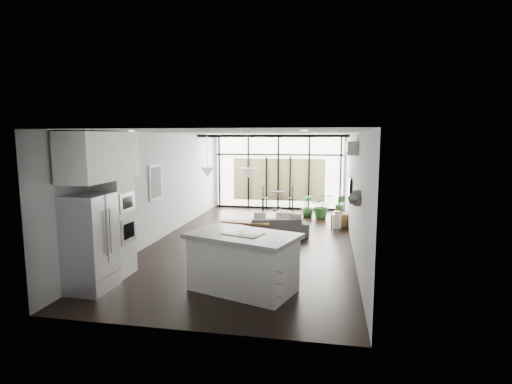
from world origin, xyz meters
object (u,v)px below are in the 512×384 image
(milk_can, at_px, (337,220))
(tv, at_px, (350,189))
(fridge, at_px, (90,243))
(island, at_px, (243,262))
(sofa, at_px, (276,223))
(pouf, at_px, (284,218))
(console_bench, at_px, (246,230))

(milk_can, xyz_separation_m, tv, (0.30, -0.90, 1.04))
(fridge, height_order, milk_can, fridge)
(milk_can, bearing_deg, island, -107.82)
(fridge, bearing_deg, sofa, 59.59)
(island, height_order, fridge, fridge)
(sofa, relative_size, pouf, 3.46)
(fridge, bearing_deg, console_bench, 65.55)
(sofa, bearing_deg, tv, 174.62)
(island, relative_size, sofa, 1.06)
(island, bearing_deg, pouf, 108.00)
(sofa, bearing_deg, fridge, 44.91)
(milk_can, bearing_deg, pouf, 172.76)
(console_bench, height_order, pouf, console_bench)
(console_bench, xyz_separation_m, pouf, (0.84, 1.80, -0.01))
(console_bench, height_order, tv, tv)
(milk_can, bearing_deg, fridge, -127.01)
(sofa, relative_size, milk_can, 3.39)
(pouf, bearing_deg, milk_can, -7.24)
(fridge, xyz_separation_m, pouf, (2.73, 5.96, -0.65))
(sofa, distance_m, console_bench, 0.86)
(pouf, height_order, tv, tv)
(pouf, bearing_deg, island, -90.96)
(island, bearing_deg, milk_can, 91.14)
(sofa, xyz_separation_m, console_bench, (-0.76, -0.36, -0.13))
(milk_can, relative_size, tv, 0.47)
(island, relative_size, fridge, 1.09)
(fridge, relative_size, tv, 1.56)
(sofa, relative_size, console_bench, 1.31)
(sofa, distance_m, milk_can, 2.08)
(island, relative_size, tv, 1.70)
(sofa, xyz_separation_m, pouf, (0.07, 1.43, -0.14))
(island, height_order, sofa, island)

